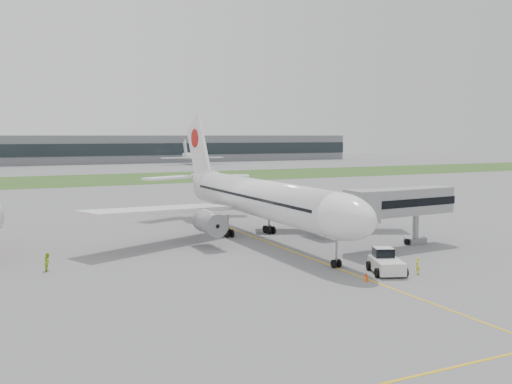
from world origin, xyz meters
name	(u,v)px	position (x,y,z in m)	size (l,w,h in m)	color
ground	(272,244)	(0.00, 0.00, 0.00)	(600.00, 600.00, 0.00)	gray
apron_markings	(290,251)	(0.00, -5.00, 0.00)	(70.00, 70.00, 0.04)	yellow
grass_strip	(100,179)	(0.00, 120.00, 0.01)	(600.00, 50.00, 0.02)	#26471A
terminal_building	(58,150)	(0.00, 229.87, 7.00)	(320.00, 22.30, 14.00)	slate
airliner	(255,197)	(0.00, 4.87, 5.66)	(48.13, 53.95, 17.88)	white
pushback_tug	(386,262)	(3.32, -19.04, 1.11)	(4.49, 5.36, 2.42)	silver
jet_bridge	(395,203)	(12.51, -9.12, 5.60)	(16.36, 5.67, 7.57)	gray
safety_cone_left	(367,278)	(-0.50, -21.05, 0.29)	(0.42, 0.42, 0.57)	#E93B0C
safety_cone_right	(366,274)	(0.50, -19.56, 0.25)	(0.36, 0.36, 0.50)	#E93B0C
ground_crew_near	(418,265)	(6.00, -20.73, 0.84)	(0.61, 0.40, 1.67)	yellow
ground_crew_far	(48,262)	(-27.68, -3.31, 0.95)	(0.93, 0.72, 1.91)	#A2D523
distant_aircraft_right	(192,165)	(57.38, 195.10, 0.00)	(30.23, 26.68, 11.56)	white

